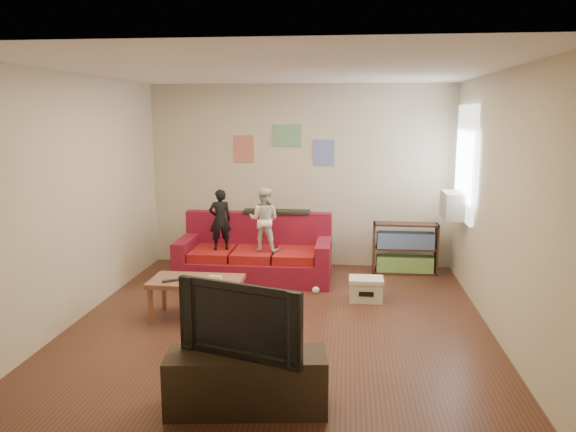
# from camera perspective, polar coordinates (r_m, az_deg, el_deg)

# --- Properties ---
(room_shell) EXTENTS (4.52, 5.02, 2.72)m
(room_shell) POSITION_cam_1_polar(r_m,az_deg,el_deg) (5.93, -0.83, 1.48)
(room_shell) COLOR #532D21
(room_shell) RESTS_ON ground
(sofa) EXTENTS (2.09, 0.96, 0.92)m
(sofa) POSITION_cam_1_polar(r_m,az_deg,el_deg) (7.83, -3.31, -4.13)
(sofa) COLOR maroon
(sofa) RESTS_ON ground
(child_a) EXTENTS (0.35, 0.29, 0.83)m
(child_a) POSITION_cam_1_polar(r_m,az_deg,el_deg) (7.64, -6.91, -0.37)
(child_a) COLOR black
(child_a) RESTS_ON sofa
(child_b) EXTENTS (0.46, 0.38, 0.86)m
(child_b) POSITION_cam_1_polar(r_m,az_deg,el_deg) (7.53, -2.45, -0.36)
(child_b) COLOR silver
(child_b) RESTS_ON sofa
(coffee_table) EXTENTS (1.01, 0.56, 0.46)m
(coffee_table) POSITION_cam_1_polar(r_m,az_deg,el_deg) (6.37, -9.28, -6.90)
(coffee_table) COLOR brown
(coffee_table) RESTS_ON ground
(remote) EXTENTS (0.19, 0.15, 0.02)m
(remote) POSITION_cam_1_polar(r_m,az_deg,el_deg) (6.31, -11.79, -6.44)
(remote) COLOR black
(remote) RESTS_ON coffee_table
(game_controller) EXTENTS (0.15, 0.06, 0.03)m
(game_controller) POSITION_cam_1_polar(r_m,az_deg,el_deg) (6.34, -7.43, -6.16)
(game_controller) COLOR white
(game_controller) RESTS_ON coffee_table
(bookshelf) EXTENTS (0.91, 0.27, 0.73)m
(bookshelf) POSITION_cam_1_polar(r_m,az_deg,el_deg) (8.24, 11.79, -3.49)
(bookshelf) COLOR #3F261D
(bookshelf) RESTS_ON ground
(window) EXTENTS (0.04, 1.08, 1.48)m
(window) POSITION_cam_1_polar(r_m,az_deg,el_deg) (7.64, 17.58, 5.18)
(window) COLOR white
(window) RESTS_ON room_shell
(ac_unit) EXTENTS (0.28, 0.55, 0.35)m
(ac_unit) POSITION_cam_1_polar(r_m,az_deg,el_deg) (7.68, 16.48, 1.05)
(ac_unit) COLOR #B7B2A3
(ac_unit) RESTS_ON window
(artwork_left) EXTENTS (0.30, 0.01, 0.40)m
(artwork_left) POSITION_cam_1_polar(r_m,az_deg,el_deg) (8.46, -4.54, 6.82)
(artwork_left) COLOR #D87266
(artwork_left) RESTS_ON room_shell
(artwork_center) EXTENTS (0.42, 0.01, 0.32)m
(artwork_center) POSITION_cam_1_polar(r_m,az_deg,el_deg) (8.35, -0.13, 8.18)
(artwork_center) COLOR #72B27F
(artwork_center) RESTS_ON room_shell
(artwork_right) EXTENTS (0.30, 0.01, 0.38)m
(artwork_right) POSITION_cam_1_polar(r_m,az_deg,el_deg) (8.33, 3.66, 6.43)
(artwork_right) COLOR #727FCC
(artwork_right) RESTS_ON room_shell
(file_box) EXTENTS (0.42, 0.32, 0.29)m
(file_box) POSITION_cam_1_polar(r_m,az_deg,el_deg) (7.00, 7.91, -7.36)
(file_box) COLOR silver
(file_box) RESTS_ON ground
(tv_stand) EXTENTS (1.27, 0.56, 0.46)m
(tv_stand) POSITION_cam_1_polar(r_m,az_deg,el_deg) (4.51, -4.24, -16.44)
(tv_stand) COLOR black
(tv_stand) RESTS_ON ground
(television) EXTENTS (1.01, 0.45, 0.59)m
(television) POSITION_cam_1_polar(r_m,az_deg,el_deg) (4.30, -4.33, -10.21)
(television) COLOR black
(television) RESTS_ON tv_stand
(tissue) EXTENTS (0.09, 0.09, 0.09)m
(tissue) POSITION_cam_1_polar(r_m,az_deg,el_deg) (7.23, 2.83, -7.54)
(tissue) COLOR silver
(tissue) RESTS_ON ground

